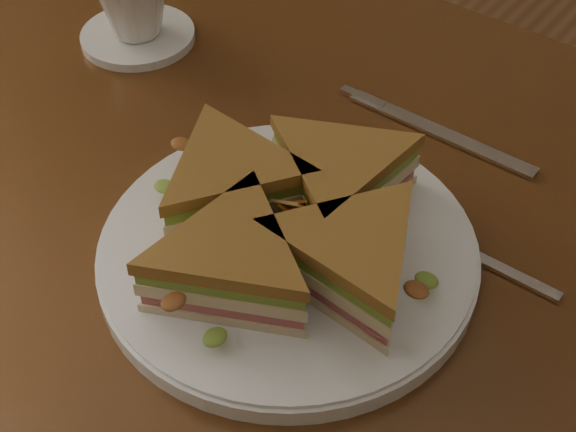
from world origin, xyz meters
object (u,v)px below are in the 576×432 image
(plate, at_px, (288,252))
(coffee_cup, at_px, (133,0))
(knife, at_px, (427,127))
(sandwich_wedges, at_px, (288,220))
(table, at_px, (363,331))
(saucer, at_px, (138,36))
(spoon, at_px, (411,222))

(plate, xyz_separation_m, coffee_cup, (-0.33, 0.16, 0.04))
(plate, relative_size, knife, 1.44)
(sandwich_wedges, xyz_separation_m, knife, (0.01, 0.22, -0.04))
(sandwich_wedges, distance_m, coffee_cup, 0.37)
(table, xyz_separation_m, knife, (-0.05, 0.18, 0.10))
(table, distance_m, saucer, 0.42)
(spoon, bearing_deg, coffee_cup, 170.28)
(spoon, relative_size, saucer, 1.46)
(knife, xyz_separation_m, coffee_cup, (-0.34, -0.06, 0.05))
(coffee_cup, bearing_deg, table, -10.48)
(knife, height_order, coffee_cup, coffee_cup)
(sandwich_wedges, relative_size, spoon, 1.55)
(plate, distance_m, sandwich_wedges, 0.04)
(plate, xyz_separation_m, spoon, (0.06, 0.09, -0.00))
(saucer, xyz_separation_m, coffee_cup, (0.00, 0.00, 0.04))
(table, relative_size, sandwich_wedges, 4.21)
(plate, height_order, coffee_cup, coffee_cup)
(knife, xyz_separation_m, saucer, (-0.34, -0.06, 0.00))
(table, relative_size, knife, 5.58)
(spoon, height_order, saucer, same)
(table, bearing_deg, saucer, 162.67)
(sandwich_wedges, bearing_deg, knife, 88.35)
(knife, bearing_deg, plate, -91.22)
(plate, bearing_deg, spoon, 56.70)
(plate, distance_m, saucer, 0.37)
(spoon, height_order, coffee_cup, coffee_cup)
(coffee_cup, bearing_deg, knife, 16.28)
(table, distance_m, coffee_cup, 0.43)
(sandwich_wedges, relative_size, saucer, 2.26)
(spoon, bearing_deg, plate, -123.18)
(table, height_order, plate, plate)
(table, height_order, saucer, saucer)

